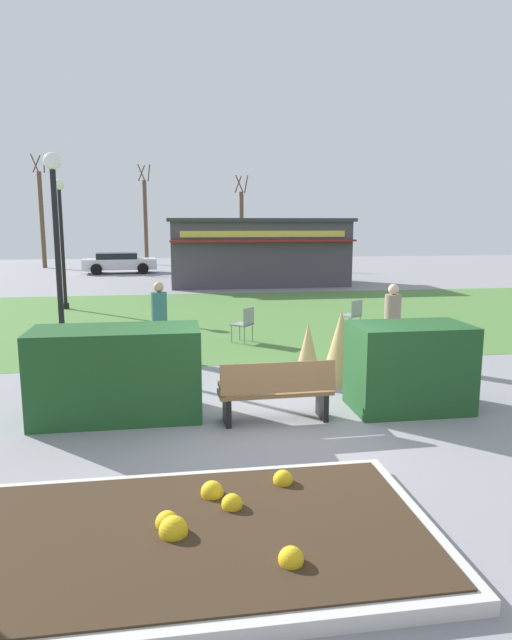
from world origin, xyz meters
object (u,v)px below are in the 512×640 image
at_px(food_kiosk, 258,251).
at_px(cafe_chair_east, 245,322).
at_px(cafe_chair_west, 353,313).
at_px(lamppost_far, 61,229).
at_px(tree_left_bg, 146,220).
at_px(tree_right_bg, 42,218).
at_px(tree_center_bg, 242,227).
at_px(person_strolling, 159,320).
at_px(lamppost_mid, 56,232).
at_px(park_bench, 276,391).
at_px(trash_bin, 449,373).
at_px(person_standing, 392,323).
at_px(parked_car_center_slot, 208,261).
at_px(parked_car_west_slot, 119,262).

relative_size(food_kiosk, cafe_chair_east, 9.59).
bearing_deg(cafe_chair_west, lamppost_far, 146.77).
relative_size(cafe_chair_west, tree_left_bg, 0.13).
xyz_separation_m(tree_right_bg, tree_center_bg, (13.00, -0.91, -0.61)).
bearing_deg(person_strolling, tree_right_bg, 118.90).
relative_size(lamppost_mid, cafe_chair_west, 4.91).
height_order(park_bench, lamppost_mid, lamppost_mid).
relative_size(trash_bin, tree_right_bg, 0.12).
xyz_separation_m(park_bench, cafe_chair_east, (0.29, 5.64, 0.05)).
bearing_deg(cafe_chair_east, tree_center_bg, 82.92).
relative_size(food_kiosk, cafe_chair_west, 9.59).
relative_size(park_bench, tree_right_bg, 0.24).
xyz_separation_m(trash_bin, person_strolling, (-4.85, 3.60, 0.42)).
bearing_deg(person_standing, tree_left_bg, 123.97).
bearing_deg(trash_bin, parked_car_center_slot, 95.29).
distance_m(cafe_chair_east, tree_left_bg, 27.77).
bearing_deg(tree_center_bg, lamppost_mid, -105.81).
bearing_deg(person_standing, lamppost_mid, -169.99).
distance_m(lamppost_mid, tree_center_bg, 26.30).
relative_size(tree_right_bg, tree_center_bg, 1.20).
bearing_deg(lamppost_mid, person_standing, -12.27).
bearing_deg(parked_car_center_slot, lamppost_mid, -102.17).
relative_size(parked_car_center_slot, tree_right_bg, 0.60).
height_order(lamppost_mid, person_standing, lamppost_mid).
relative_size(trash_bin, cafe_chair_west, 0.99).
height_order(lamppost_far, cafe_chair_east, lamppost_far).
xyz_separation_m(cafe_chair_east, person_standing, (2.76, -2.55, 0.33)).
bearing_deg(lamppost_mid, cafe_chair_west, 14.81).
bearing_deg(parked_car_west_slot, person_strolling, -82.82).
relative_size(food_kiosk, person_strolling, 5.05).
distance_m(park_bench, person_strolling, 4.63).
bearing_deg(lamppost_far, person_strolling, -66.75).
bearing_deg(food_kiosk, lamppost_far, -139.17).
height_order(park_bench, person_strolling, person_strolling).
bearing_deg(tree_right_bg, park_bench, -72.52).
distance_m(lamppost_far, tree_center_bg, 19.73).
xyz_separation_m(trash_bin, food_kiosk, (-0.43, 18.10, 1.14)).
relative_size(person_standing, parked_car_west_slot, 0.39).
relative_size(cafe_chair_west, cafe_chair_east, 1.00).
xyz_separation_m(trash_bin, parked_car_west_slot, (-7.58, 25.28, 0.20)).
bearing_deg(lamppost_mid, tree_center_bg, 74.19).
height_order(park_bench, cafe_chair_west, park_bench).
distance_m(trash_bin, parked_car_center_slot, 25.39).
xyz_separation_m(park_bench, person_strolling, (-1.77, 4.26, 0.38)).
bearing_deg(cafe_chair_west, person_standing, -95.08).
bearing_deg(park_bench, cafe_chair_west, 62.72).
relative_size(cafe_chair_east, parked_car_center_slot, 0.21).
bearing_deg(person_standing, food_kiosk, 113.74).
bearing_deg(cafe_chair_west, tree_center_bg, 90.13).
xyz_separation_m(parked_car_west_slot, tree_left_bg, (1.34, 7.13, 2.46)).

